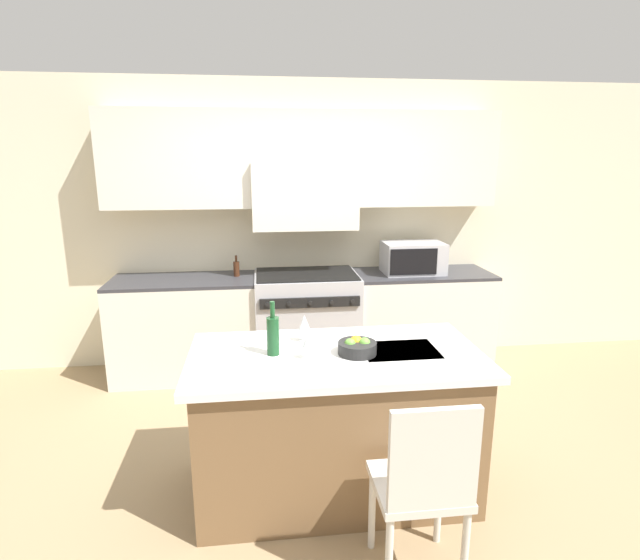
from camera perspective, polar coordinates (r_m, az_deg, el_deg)
ground_plane at (r=3.46m, az=1.36°, el=-21.32°), size 10.00×10.00×0.00m
back_cabinetry at (r=4.77m, az=-1.94°, el=9.08°), size 10.00×0.46×2.70m
back_counter at (r=4.76m, az=-1.56°, el=-4.92°), size 3.54×0.62×0.92m
range_stove at (r=4.74m, az=-1.53°, el=-4.84°), size 0.95×0.70×0.95m
microwave at (r=4.80m, az=10.57°, el=2.52°), size 0.56×0.38×0.29m
kitchen_island at (r=3.11m, az=1.76°, el=-15.89°), size 1.69×0.87×0.89m
island_chair at (r=2.50m, az=11.81°, el=-21.66°), size 0.42×0.40×0.98m
wine_bottle at (r=2.87m, az=-5.40°, el=-6.23°), size 0.07×0.07×0.32m
wine_glass_near at (r=2.79m, az=-1.30°, el=-6.83°), size 0.07×0.07×0.17m
wine_glass_far at (r=3.05m, az=-1.81°, el=-5.00°), size 0.07×0.07×0.17m
fruit_bowl at (r=2.90m, az=4.27°, el=-7.62°), size 0.22×0.22×0.10m
oil_bottle_on_counter at (r=4.66m, az=-9.53°, el=1.32°), size 0.06×0.06×0.20m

